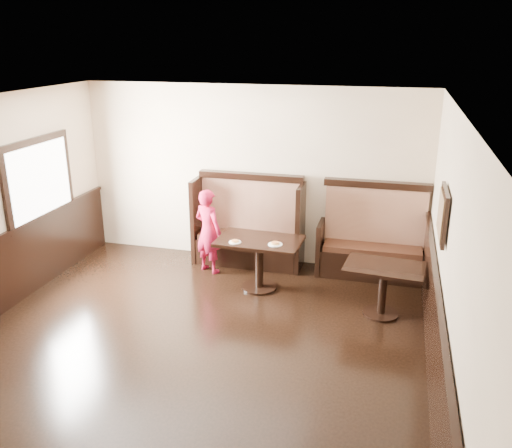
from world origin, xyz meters
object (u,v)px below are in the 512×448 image
(table_neighbor, at_px, (383,278))
(child, at_px, (208,231))
(booth_neighbor, at_px, (373,245))
(table_main, at_px, (259,251))
(booth_main, at_px, (249,231))

(table_neighbor, relative_size, child, 0.80)
(table_neighbor, distance_m, child, 2.77)
(table_neighbor, height_order, child, child)
(booth_neighbor, height_order, table_neighbor, booth_neighbor)
(booth_neighbor, distance_m, child, 2.51)
(table_main, height_order, child, child)
(booth_neighbor, height_order, child, booth_neighbor)
(booth_neighbor, relative_size, table_neighbor, 1.56)
(table_neighbor, bearing_deg, child, 169.54)
(table_neighbor, xyz_separation_m, child, (-2.66, 0.76, 0.14))
(booth_main, xyz_separation_m, table_main, (0.40, -0.90, 0.05))
(booth_neighbor, xyz_separation_m, child, (-2.45, -0.50, 0.18))
(booth_main, distance_m, table_main, 0.99)
(booth_neighbor, bearing_deg, table_neighbor, -80.88)
(booth_main, height_order, child, booth_main)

